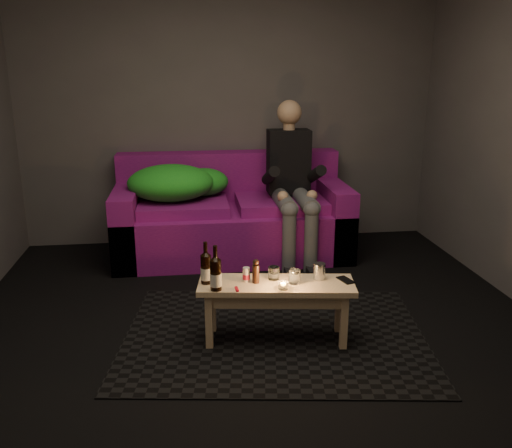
{
  "coord_description": "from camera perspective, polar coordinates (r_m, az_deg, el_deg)",
  "views": [
    {
      "loc": [
        -0.43,
        -3.05,
        1.73
      ],
      "look_at": [
        0.1,
        1.07,
        0.49
      ],
      "focal_mm": 38.0,
      "sensor_mm": 36.0,
      "label": 1
    }
  ],
  "objects": [
    {
      "name": "tumbler_back",
      "position": [
        3.47,
        1.88,
        -5.19
      ],
      "size": [
        0.08,
        0.08,
        0.08
      ],
      "primitive_type": "cylinder",
      "rotation": [
        0.0,
        0.0,
        -0.17
      ],
      "color": "white",
      "rests_on": "coffee_table"
    },
    {
      "name": "steel_cup",
      "position": [
        3.5,
        6.68,
        -4.95
      ],
      "size": [
        0.09,
        0.09,
        0.1
      ],
      "primitive_type": "cylinder",
      "rotation": [
        0.0,
        0.0,
        0.22
      ],
      "color": "silver",
      "rests_on": "coffee_table"
    },
    {
      "name": "pepper_mill",
      "position": [
        3.41,
        -0.02,
        -5.27
      ],
      "size": [
        0.05,
        0.05,
        0.12
      ],
      "primitive_type": "cylinder",
      "rotation": [
        0.0,
        0.0,
        -0.17
      ],
      "color": "black",
      "rests_on": "coffee_table"
    },
    {
      "name": "red_lighter",
      "position": [
        3.33,
        -2.04,
        -6.86
      ],
      "size": [
        0.02,
        0.07,
        0.01
      ],
      "primitive_type": "cube",
      "rotation": [
        0.0,
        0.0,
        0.05
      ],
      "color": "#B60B1E",
      "rests_on": "coffee_table"
    },
    {
      "name": "beer_bottle_a",
      "position": [
        3.41,
        -5.29,
        -4.65
      ],
      "size": [
        0.07,
        0.07,
        0.27
      ],
      "color": "black",
      "rests_on": "coffee_table"
    },
    {
      "name": "sofa",
      "position": [
        5.09,
        -2.57,
        0.56
      ],
      "size": [
        2.12,
        0.96,
        0.91
      ],
      "color": "#710F70",
      "rests_on": "floor"
    },
    {
      "name": "room",
      "position": [
        3.55,
        -0.42,
        15.14
      ],
      "size": [
        4.5,
        4.5,
        4.5
      ],
      "color": "silver",
      "rests_on": "ground"
    },
    {
      "name": "coffee_table",
      "position": [
        3.47,
        2.14,
        -7.28
      ],
      "size": [
        1.02,
        0.45,
        0.4
      ],
      "rotation": [
        0.0,
        0.0,
        -0.14
      ],
      "color": "#E0B683",
      "rests_on": "rug"
    },
    {
      "name": "rug",
      "position": [
        3.65,
        1.96,
        -11.65
      ],
      "size": [
        2.15,
        1.69,
        0.01
      ],
      "primitive_type": "cube",
      "rotation": [
        0.0,
        0.0,
        -0.14
      ],
      "color": "black",
      "rests_on": "floor"
    },
    {
      "name": "salt_shaker",
      "position": [
        3.44,
        -1.03,
        -5.34
      ],
      "size": [
        0.05,
        0.05,
        0.09
      ],
      "primitive_type": "cylinder",
      "rotation": [
        0.0,
        0.0,
        0.21
      ],
      "color": "silver",
      "rests_on": "coffee_table"
    },
    {
      "name": "green_blanket",
      "position": [
        4.97,
        -8.41,
        4.28
      ],
      "size": [
        0.93,
        0.64,
        0.32
      ],
      "color": "green",
      "rests_on": "sofa"
    },
    {
      "name": "beer_bottle_b",
      "position": [
        3.3,
        -4.27,
        -5.25
      ],
      "size": [
        0.07,
        0.07,
        0.28
      ],
      "color": "black",
      "rests_on": "coffee_table"
    },
    {
      "name": "tumbler_front",
      "position": [
        3.42,
        4.1,
        -5.55
      ],
      "size": [
        0.09,
        0.09,
        0.09
      ],
      "primitive_type": "cylinder",
      "rotation": [
        0.0,
        0.0,
        0.22
      ],
      "color": "white",
      "rests_on": "coffee_table"
    },
    {
      "name": "floor",
      "position": [
        3.53,
        0.58,
        -12.77
      ],
      "size": [
        4.5,
        4.5,
        0.0
      ],
      "primitive_type": "plane",
      "color": "black",
      "rests_on": "ground"
    },
    {
      "name": "smartphone",
      "position": [
        3.51,
        9.4,
        -5.84
      ],
      "size": [
        0.1,
        0.14,
        0.01
      ],
      "primitive_type": "cube",
      "rotation": [
        0.0,
        0.0,
        0.31
      ],
      "color": "black",
      "rests_on": "coffee_table"
    },
    {
      "name": "person",
      "position": [
        4.89,
        3.79,
        4.77
      ],
      "size": [
        0.38,
        0.88,
        1.42
      ],
      "color": "black",
      "rests_on": "sofa"
    },
    {
      "name": "tealight",
      "position": [
        3.34,
        2.88,
        -6.49
      ],
      "size": [
        0.06,
        0.06,
        0.04
      ],
      "color": "white",
      "rests_on": "coffee_table"
    }
  ]
}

